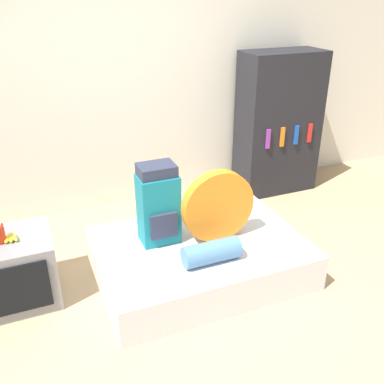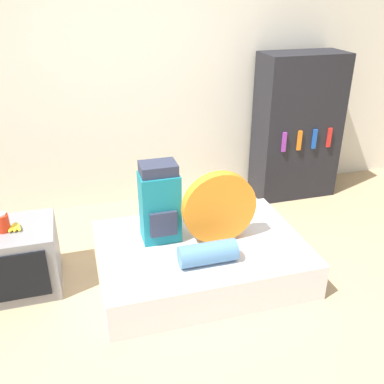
# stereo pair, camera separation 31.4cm
# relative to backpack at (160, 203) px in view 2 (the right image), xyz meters

# --- Properties ---
(ground_plane) EXTENTS (16.00, 16.00, 0.00)m
(ground_plane) POSITION_rel_backpack_xyz_m (0.13, -0.60, -0.61)
(ground_plane) COLOR tan
(wall_back) EXTENTS (8.00, 0.05, 2.60)m
(wall_back) POSITION_rel_backpack_xyz_m (0.13, 1.34, 0.69)
(wall_back) COLOR silver
(wall_back) RESTS_ON ground_plane
(bed) EXTENTS (1.60, 1.13, 0.30)m
(bed) POSITION_rel_backpack_xyz_m (0.29, -0.15, -0.46)
(bed) COLOR silver
(bed) RESTS_ON ground_plane
(backpack) EXTENTS (0.30, 0.25, 0.64)m
(backpack) POSITION_rel_backpack_xyz_m (0.00, 0.00, 0.00)
(backpack) COLOR #14707F
(backpack) RESTS_ON bed
(tent_bag) EXTENTS (0.58, 0.09, 0.58)m
(tent_bag) POSITION_rel_backpack_xyz_m (0.43, -0.15, -0.02)
(tent_bag) COLOR orange
(tent_bag) RESTS_ON bed
(sleeping_roll) EXTENTS (0.43, 0.16, 0.16)m
(sleeping_roll) POSITION_rel_backpack_xyz_m (0.25, -0.43, -0.23)
(sleeping_roll) COLOR teal
(sleeping_roll) RESTS_ON bed
(television) EXTENTS (0.63, 0.54, 0.52)m
(television) POSITION_rel_backpack_xyz_m (-1.11, 0.08, -0.35)
(television) COLOR gray
(television) RESTS_ON ground_plane
(canister) EXTENTS (0.10, 0.10, 0.15)m
(canister) POSITION_rel_backpack_xyz_m (-1.14, 0.07, -0.02)
(canister) COLOR red
(canister) RESTS_ON television
(banana_bunch) EXTENTS (0.11, 0.14, 0.03)m
(banana_bunch) POSITION_rel_backpack_xyz_m (-1.07, 0.07, -0.08)
(banana_bunch) COLOR yellow
(banana_bunch) RESTS_ON television
(bookshelf) EXTENTS (0.86, 0.45, 1.53)m
(bookshelf) POSITION_rel_backpack_xyz_m (1.71, 1.03, 0.15)
(bookshelf) COLOR black
(bookshelf) RESTS_ON ground_plane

